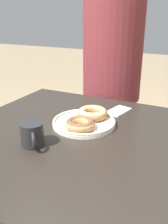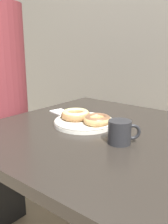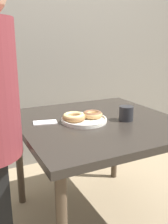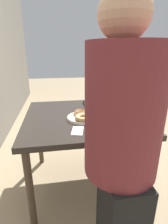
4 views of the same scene
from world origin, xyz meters
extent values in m
plane|color=#937F60|center=(0.00, 0.00, 0.00)|extent=(14.00, 14.00, 0.00)
cube|color=#28231E|center=(0.00, 0.11, 0.69)|extent=(0.94, 0.96, 0.04)
cylinder|color=#473828|center=(-0.41, -0.31, 0.34)|extent=(0.05, 0.05, 0.67)
cylinder|color=#473828|center=(0.41, -0.31, 0.34)|extent=(0.05, 0.05, 0.67)
cylinder|color=#473828|center=(-0.41, 0.54, 0.34)|extent=(0.05, 0.05, 0.67)
cylinder|color=#473828|center=(0.41, 0.54, 0.34)|extent=(0.05, 0.05, 0.67)
cylinder|color=silver|center=(-0.09, 0.12, 0.72)|extent=(0.27, 0.27, 0.01)
torus|color=silver|center=(-0.09, 0.12, 0.73)|extent=(0.27, 0.27, 0.01)
torus|color=tan|center=(-0.03, 0.13, 0.75)|extent=(0.17, 0.17, 0.04)
torus|color=brown|center=(-0.03, 0.13, 0.75)|extent=(0.16, 0.16, 0.03)
torus|color=#9E7042|center=(-0.16, 0.13, 0.75)|extent=(0.19, 0.19, 0.04)
torus|color=#E0D17F|center=(-0.16, 0.13, 0.75)|extent=(0.18, 0.18, 0.03)
cylinder|color=#232326|center=(0.14, 0.03, 0.76)|extent=(0.09, 0.09, 0.09)
cylinder|color=#382114|center=(0.14, 0.03, 0.80)|extent=(0.07, 0.07, 0.00)
torus|color=#232326|center=(0.18, 0.06, 0.76)|extent=(0.05, 0.05, 0.06)
cube|color=black|center=(-0.72, 0.02, 0.33)|extent=(0.28, 0.20, 0.66)
cylinder|color=maroon|center=(-0.67, 0.03, 0.97)|extent=(0.36, 0.36, 0.62)
sphere|color=tan|center=(-0.61, 0.04, 1.38)|extent=(0.22, 0.22, 0.22)
cube|color=white|center=(-0.31, 0.20, 0.72)|extent=(0.15, 0.10, 0.01)
camera|label=1|loc=(0.78, 0.55, 1.17)|focal=40.00mm
camera|label=2|loc=(0.58, -0.72, 1.07)|focal=40.00mm
camera|label=3|loc=(-0.73, -1.15, 1.17)|focal=40.00mm
camera|label=4|loc=(-1.38, 0.33, 1.24)|focal=28.00mm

